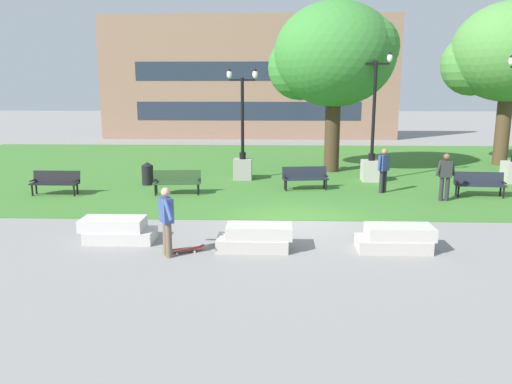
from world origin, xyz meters
The scene contains 19 objects.
ground_plane centered at (0.00, 0.00, 0.00)m, with size 140.00×140.00×0.00m, color gray.
grass_lawn centered at (0.00, 10.00, 0.01)m, with size 40.00×20.00×0.02m, color #3D752D.
concrete_block_center centered at (-4.89, -2.23, 0.31)m, with size 1.92×0.90×0.64m.
concrete_block_left centered at (-1.18, -2.76, 0.31)m, with size 1.90×0.90×0.64m.
concrete_block_right centered at (2.36, -2.72, 0.31)m, with size 1.88×0.90×0.64m.
person_skateboarder centered at (-3.30, -3.37, 0.97)m, with size 0.59×1.24×1.71m.
skateboard centered at (-2.93, -3.08, 0.09)m, with size 1.02×0.58×0.14m.
park_bench_near_left centered at (6.97, 3.69, 0.54)m, with size 1.84×0.68×0.90m.
park_bench_near_right centered at (-4.40, 3.70, 0.54)m, with size 1.84×0.69×0.90m.
park_bench_far_left centered at (0.53, 4.75, 0.54)m, with size 1.85×0.77×0.90m.
park_bench_far_right centered at (-8.99, 3.43, 0.54)m, with size 1.80×0.55×0.90m.
lamp_post_center centered at (-2.09, 6.93, 1.00)m, with size 1.32×0.80×4.80m.
lamp_post_left centered at (3.52, 6.69, 1.12)m, with size 1.32×0.80×5.46m.
tree_far_left centered at (11.10, 11.59, 5.67)m, with size 6.12×5.83×8.22m.
tree_near_right centered at (2.01, 9.23, 5.43)m, with size 5.93×5.65×7.90m.
trash_bin centered at (-5.99, 5.50, 0.50)m, with size 0.49×0.49×0.96m.
person_bystander_near_lawn centered at (5.41, 2.88, 0.98)m, with size 0.73×0.27×1.71m.
person_bystander_far_lawn centered at (3.51, 4.22, 0.98)m, with size 0.58×0.53×1.71m.
building_facade_distant centered at (-2.69, 24.50, 4.70)m, with size 23.06×1.03×9.41m.
Camera 1 is at (-0.75, -14.87, 4.06)m, focal length 35.00 mm.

